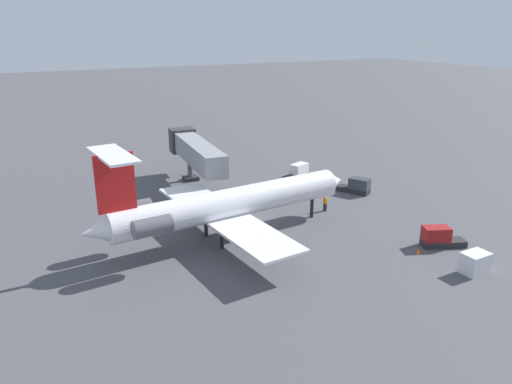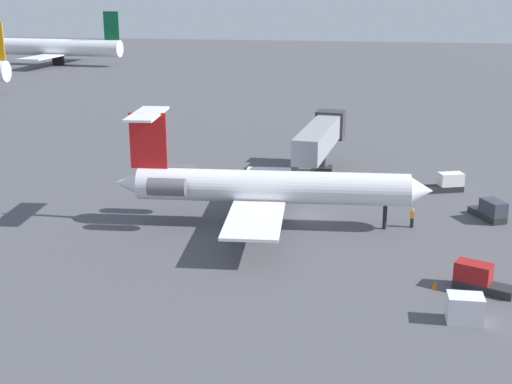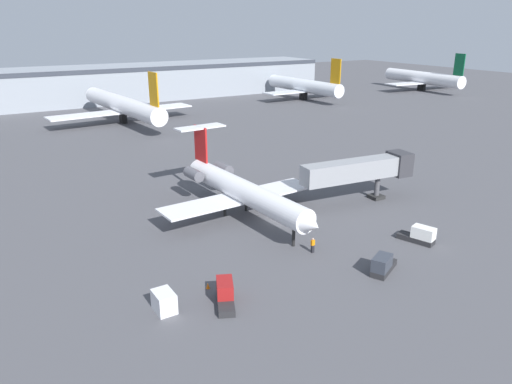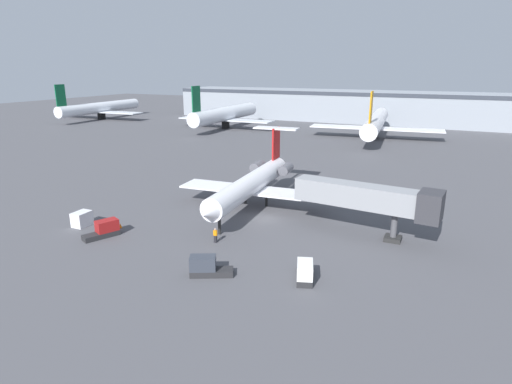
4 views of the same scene
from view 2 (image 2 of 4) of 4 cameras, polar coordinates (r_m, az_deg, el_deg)
The scene contains 10 objects.
ground_plane at distance 63.73m, azimuth 4.13°, elevation -1.95°, with size 400.00×400.00×0.10m, color #4C4C51.
regional_jet at distance 59.89m, azimuth 0.55°, elevation 0.52°, with size 21.00×27.62×9.77m.
jet_bridge at distance 75.52m, azimuth 5.37°, elevation 4.60°, with size 16.55×4.51×6.23m.
ground_crew_marshaller at distance 61.68m, azimuth 12.66°, elevation -2.08°, with size 0.43×0.30×1.69m.
baggage_tug_lead at distance 50.58m, azimuth 17.72°, elevation -6.76°, with size 2.89×4.23×1.90m.
baggage_tug_trailing at distance 73.22m, azimuth 15.39°, elevation 0.69°, with size 2.63×4.24×1.90m.
baggage_tug_spare at distance 65.50m, azimuth 18.66°, elevation -1.47°, with size 4.20×3.06×1.90m.
cargo_container_uld at distance 45.81m, azimuth 16.74°, elevation -9.12°, with size 1.61×2.24×1.77m.
traffic_cone_near at distance 50.15m, azimuth 14.44°, elevation -7.38°, with size 0.36×0.36×0.55m.
parked_airliner_east_end at distance 189.47m, azimuth -15.92°, elevation 11.30°, with size 29.56×34.99×13.63m.
Camera 2 is at (-60.14, -5.52, 20.31)m, focal length 48.84 mm.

